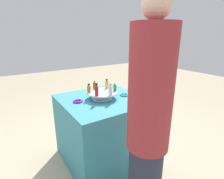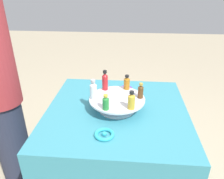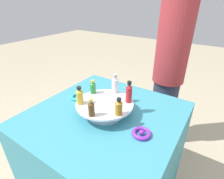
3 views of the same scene
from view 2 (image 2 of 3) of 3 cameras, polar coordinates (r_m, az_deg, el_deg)
name	(u,v)px [view 2 (image 2 of 3)]	position (r m, az deg, el deg)	size (l,w,h in m)	color
party_table	(116,156)	(1.65, 1.15, -16.93)	(0.90, 0.90, 0.79)	teal
display_stand	(117,102)	(1.38, 1.32, -3.34)	(0.35, 0.35, 0.08)	silver
bottle_clear	(93,90)	(1.33, -4.89, -0.15)	(0.04, 0.04, 0.13)	silver
bottle_green	(106,103)	(1.23, -1.66, -3.43)	(0.04, 0.04, 0.09)	#288438
bottle_gold	(131,101)	(1.24, 5.10, -2.93)	(0.04, 0.04, 0.11)	gold
bottle_brown	(141,91)	(1.36, 7.48, -0.42)	(0.03, 0.03, 0.10)	brown
bottle_amber	(127,83)	(1.46, 3.88, 1.78)	(0.04, 0.04, 0.10)	#AD6B19
bottle_red	(105,81)	(1.45, -1.84, 2.27)	(0.04, 0.04, 0.14)	#B21E23
ribbon_bow_purple	(126,89)	(1.64, 3.65, 0.15)	(0.10, 0.10, 0.03)	purple
ribbon_bow_teal	(104,134)	(1.18, -2.04, -11.63)	(0.11, 0.11, 0.03)	#2DB7CC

